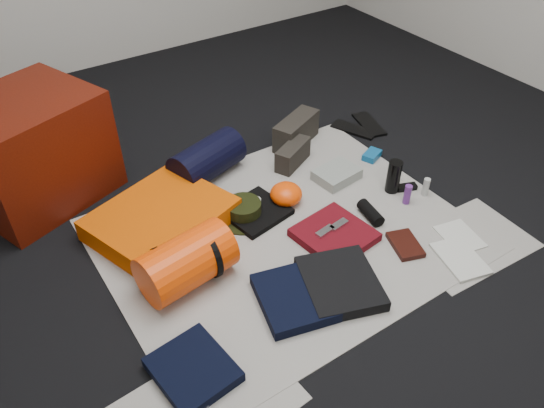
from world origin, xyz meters
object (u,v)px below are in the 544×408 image
red_cabinet (31,151)px  sleeping_pad (161,219)px  water_bottle (394,177)px  navy_duffel (207,160)px  compact_camera (345,172)px  paperback_book (405,245)px  stuff_sack (187,262)px

red_cabinet → sleeping_pad: 0.72m
red_cabinet → water_bottle: red_cabinet is taller
navy_duffel → compact_camera: size_ratio=3.97×
red_cabinet → navy_duffel: (0.76, -0.33, -0.15)m
sleeping_pad → compact_camera: size_ratio=5.99×
sleeping_pad → compact_camera: sleeping_pad is taller
sleeping_pad → water_bottle: (1.09, -0.39, 0.03)m
red_cabinet → paperback_book: size_ratio=3.58×
sleeping_pad → paperback_book: size_ratio=3.34×
navy_duffel → compact_camera: (0.60, -0.40, -0.08)m
stuff_sack → paperback_book: size_ratio=2.16×
water_bottle → red_cabinet: bearing=146.9°
sleeping_pad → paperback_book: sleeping_pad is taller
navy_duffel → paperback_book: bearing=-80.7°
stuff_sack → navy_duffel: bearing=55.3°
sleeping_pad → stuff_sack: stuff_sack is taller
stuff_sack → compact_camera: bearing=12.0°
red_cabinet → paperback_book: bearing=-66.6°
paperback_book → stuff_sack: bearing=177.5°
paperback_book → red_cabinet: bearing=152.6°
sleeping_pad → compact_camera: bearing=-8.9°
paperback_book → compact_camera: bearing=96.9°
sleeping_pad → navy_duffel: bearing=33.2°
sleeping_pad → navy_duffel: (0.38, 0.25, 0.05)m
red_cabinet → stuff_sack: (0.33, -0.94, -0.14)m
red_cabinet → water_bottle: 1.76m
sleeping_pad → red_cabinet: bearing=123.8°
red_cabinet → navy_duffel: size_ratio=1.62×
water_bottle → compact_camera: (-0.12, 0.23, -0.07)m
red_cabinet → stuff_sack: 1.01m
sleeping_pad → water_bottle: water_bottle is taller
stuff_sack → navy_duffel: (0.42, 0.61, -0.01)m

